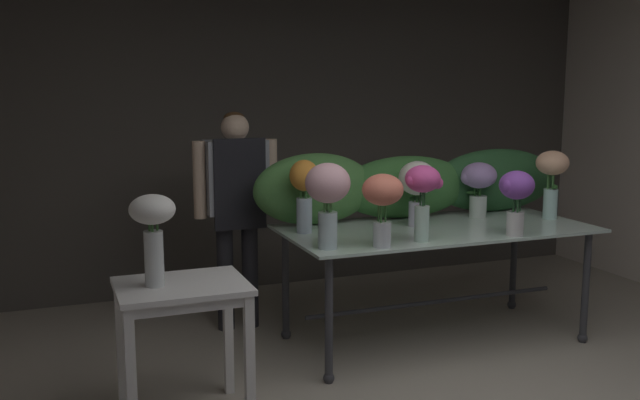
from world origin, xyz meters
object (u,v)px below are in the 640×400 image
object	(u,v)px
vase_coral_dahlias	(383,198)
vase_blush_anemones	(328,192)
display_table_glass	(436,242)
vase_lilac_ranunculus	(478,182)
vase_sunset_roses	(304,189)
side_table_white	(182,304)
florist	(236,196)
vase_violet_snapdragons	(516,194)
vase_peach_stock	(552,174)
vase_ivory_peonies	(417,184)
vase_white_roses_tall	(153,226)
vase_fuchsia_carnations	(423,190)

from	to	relation	value
vase_coral_dahlias	vase_blush_anemones	size ratio (longest dim) A/B	0.86
display_table_glass	vase_lilac_ranunculus	bearing A→B (deg)	23.92
display_table_glass	vase_sunset_roses	bearing A→B (deg)	170.78
side_table_white	florist	distance (m)	1.50
vase_lilac_ranunculus	vase_coral_dahlias	size ratio (longest dim) A/B	0.91
vase_violet_snapdragons	vase_blush_anemones	world-z (taller)	vase_blush_anemones
vase_peach_stock	vase_sunset_roses	size ratio (longest dim) A/B	1.03
display_table_glass	vase_violet_snapdragons	size ratio (longest dim) A/B	4.98
vase_ivory_peonies	vase_peach_stock	xyz separation A→B (m)	(1.05, -0.11, 0.04)
side_table_white	vase_blush_anemones	world-z (taller)	vase_blush_anemones
vase_sunset_roses	vase_violet_snapdragons	bearing A→B (deg)	-24.92
vase_violet_snapdragons	vase_peach_stock	bearing A→B (deg)	33.80
vase_coral_dahlias	vase_sunset_roses	world-z (taller)	vase_sunset_roses
vase_coral_dahlias	vase_ivory_peonies	bearing A→B (deg)	44.62
vase_coral_dahlias	vase_violet_snapdragons	distance (m)	0.95
florist	vase_white_roses_tall	bearing A→B (deg)	-120.69
display_table_glass	vase_peach_stock	distance (m)	1.03
vase_violet_snapdragons	vase_sunset_roses	xyz separation A→B (m)	(-1.24, 0.58, 0.02)
vase_fuchsia_carnations	vase_ivory_peonies	bearing A→B (deg)	65.71
display_table_glass	florist	world-z (taller)	florist
display_table_glass	vase_blush_anemones	xyz separation A→B (m)	(-0.94, -0.33, 0.45)
side_table_white	vase_peach_stock	bearing A→B (deg)	10.76
vase_fuchsia_carnations	vase_peach_stock	xyz separation A→B (m)	(1.24, 0.33, 0.01)
vase_fuchsia_carnations	vase_white_roses_tall	world-z (taller)	vase_fuchsia_carnations
display_table_glass	vase_ivory_peonies	size ratio (longest dim) A/B	4.68
vase_lilac_ranunculus	vase_blush_anemones	world-z (taller)	vase_blush_anemones
vase_lilac_ranunculus	vase_peach_stock	distance (m)	0.53
side_table_white	vase_ivory_peonies	bearing A→B (deg)	20.05
vase_fuchsia_carnations	vase_white_roses_tall	bearing A→B (deg)	-173.21
vase_fuchsia_carnations	vase_lilac_ranunculus	distance (m)	0.97
display_table_glass	vase_white_roses_tall	xyz separation A→B (m)	(-1.99, -0.56, 0.36)
display_table_glass	vase_white_roses_tall	size ratio (longest dim) A/B	4.39
side_table_white	vase_lilac_ranunculus	xyz separation A→B (m)	(2.32, 0.77, 0.44)
side_table_white	vase_peach_stock	xyz separation A→B (m)	(2.79, 0.53, 0.51)
vase_peach_stock	vase_coral_dahlias	bearing A→B (deg)	-165.99
side_table_white	vase_fuchsia_carnations	world-z (taller)	vase_fuchsia_carnations
vase_coral_dahlias	vase_sunset_roses	size ratio (longest dim) A/B	0.92
vase_fuchsia_carnations	vase_coral_dahlias	size ratio (longest dim) A/B	1.07
vase_sunset_roses	vase_white_roses_tall	size ratio (longest dim) A/B	1.01
vase_ivory_peonies	vase_peach_stock	world-z (taller)	vase_peach_stock
vase_lilac_ranunculus	vase_coral_dahlias	bearing A→B (deg)	-150.11
vase_lilac_ranunculus	vase_blush_anemones	size ratio (longest dim) A/B	0.79
vase_peach_stock	vase_sunset_roses	world-z (taller)	vase_peach_stock
vase_fuchsia_carnations	vase_white_roses_tall	size ratio (longest dim) A/B	0.99
side_table_white	vase_blush_anemones	bearing A→B (deg)	13.80
display_table_glass	vase_coral_dahlias	bearing A→B (deg)	-145.99
side_table_white	vase_coral_dahlias	bearing A→B (deg)	6.61
vase_fuchsia_carnations	vase_ivory_peonies	distance (m)	0.48
side_table_white	vase_white_roses_tall	distance (m)	0.45
display_table_glass	florist	bearing A→B (deg)	148.34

